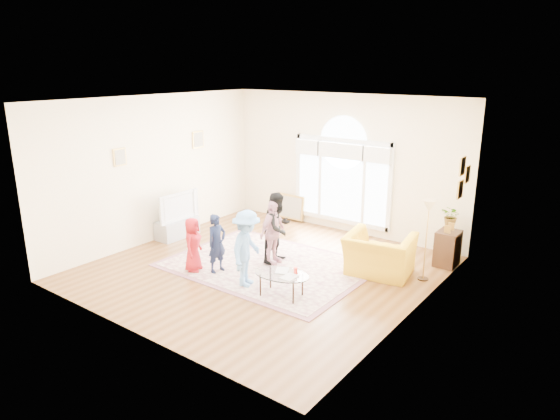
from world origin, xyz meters
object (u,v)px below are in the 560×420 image
Objects in this scene: television at (176,206)px; tv_console at (177,228)px; area_rug at (268,265)px; armchair at (379,255)px; coffee_table at (282,275)px.

tv_console is at bearing 180.00° from television.
television is (0.01, 0.00, 0.53)m from tv_console.
tv_console is 0.90× the size of television.
area_rug is 3.24× the size of television.
television is 0.93× the size of armchair.
television is at bearing 0.00° from tv_console.
coffee_table is at bearing -42.20° from area_rug.
armchair is at bearing 9.88° from tv_console.
area_rug is at bearing 128.84° from coffee_table.
tv_console is 4.73m from armchair.
tv_console reaches higher than area_rug.
television is (-2.72, 0.12, 0.73)m from area_rug.
area_rug is at bearing -2.52° from television.
tv_console is 0.94× the size of coffee_table.
coffee_table is (3.74, -1.05, -0.34)m from television.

